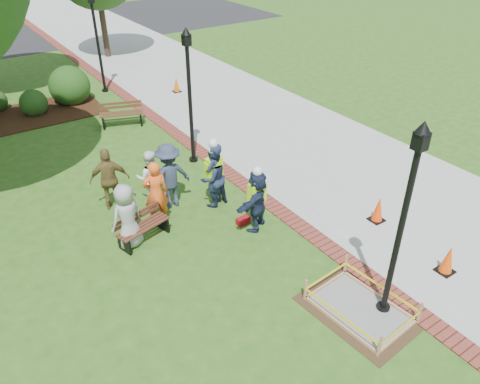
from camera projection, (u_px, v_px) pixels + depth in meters
ground at (251, 255)px, 11.30m from camera, size 100.00×100.00×0.00m
sidewalk at (211, 94)px, 20.68m from camera, size 6.00×60.00×0.02m
brick_edging at (144, 109)px, 19.12m from camera, size 0.50×60.00×0.03m
mulch_bed at (10, 119)px, 18.24m from camera, size 7.00×3.00×0.05m
parking_lot at (8, 33)px, 30.18m from camera, size 36.00×12.00×0.01m
wet_concrete_pad at (361, 302)px, 9.64m from camera, size 1.88×2.43×0.55m
bench_near at (144, 232)px, 11.67m from camera, size 1.45×0.78×0.75m
bench_far at (122, 119)px, 17.64m from camera, size 1.68×1.03×0.86m
cone_front at (448, 260)px, 10.59m from camera, size 0.38×0.38×0.75m
cone_back at (378, 210)px, 12.31m from camera, size 0.37×0.37×0.74m
cone_far at (176, 85)px, 20.72m from camera, size 0.35×0.35×0.69m
toolbox at (243, 221)px, 12.36m from camera, size 0.38×0.23×0.18m
lamp_near at (405, 212)px, 8.48m from camera, size 0.28×0.28×4.26m
lamp_mid at (189, 88)px, 14.08m from camera, size 0.28×0.28×4.26m
lamp_far at (96, 35)px, 19.68m from camera, size 0.28×0.28×4.26m
shrub_c at (36, 114)px, 18.76m from camera, size 1.07×1.07×1.07m
shrub_d at (73, 102)px, 19.83m from camera, size 1.68×1.68×1.68m
casual_person_a at (127, 216)px, 11.18m from camera, size 0.62×0.49×1.71m
casual_person_b at (156, 193)px, 12.02m from camera, size 0.64×0.49×1.78m
casual_person_c at (150, 178)px, 12.84m from camera, size 0.60×0.51×1.61m
casual_person_d at (110, 180)px, 12.58m from camera, size 0.66×0.54×1.79m
casual_person_e at (169, 176)px, 12.65m from camera, size 0.61×0.40×1.87m
hivis_worker_a at (257, 198)px, 11.80m from camera, size 0.63×0.56×1.80m
hivis_worker_b at (214, 173)px, 12.66m from camera, size 0.71×0.63×2.02m
hivis_worker_c at (213, 176)px, 12.71m from camera, size 0.58×0.41×1.84m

